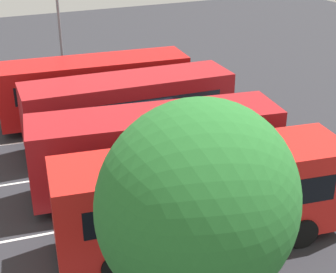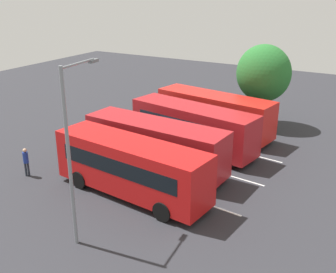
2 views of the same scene
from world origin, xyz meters
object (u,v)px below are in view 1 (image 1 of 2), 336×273
bus_far_left (204,195)px  pedestrian (204,75)px  street_lamp (60,12)px  bus_center_right (130,108)px  depot_tree (198,206)px  bus_center_left (157,148)px  bus_far_right (95,87)px

bus_far_left → pedestrian: bearing=70.0°
bus_far_left → pedestrian: 14.22m
street_lamp → bus_center_right: bearing=0.1°
bus_far_left → street_lamp: bearing=100.4°
bus_center_right → depot_tree: 12.46m
bus_center_left → bus_center_right: bearing=92.5°
pedestrian → bus_far_left: bearing=116.0°
bus_far_left → bus_far_right: same height
bus_far_left → street_lamp: street_lamp is taller
bus_center_left → depot_tree: bearing=-98.0°
bus_center_left → pedestrian: size_ratio=5.31×
bus_far_right → street_lamp: size_ratio=1.18×
pedestrian → street_lamp: 8.82m
bus_center_left → depot_tree: depot_tree is taller
bus_center_left → bus_center_right: 4.22m
bus_center_left → pedestrian: 11.17m
bus_far_right → depot_tree: size_ratio=1.43×
bus_center_left → bus_center_right: same height
bus_center_left → bus_far_left: bearing=-80.4°
street_lamp → depot_tree: (-2.00, -19.92, -0.32)m
bus_far_right → pedestrian: size_ratio=5.28×
bus_center_right → depot_tree: bearing=-100.3°
bus_center_left → street_lamp: 12.63m
bus_center_right → pedestrian: bearing=39.4°
bus_center_right → street_lamp: size_ratio=1.17×
bus_center_left → bus_far_right: same height
bus_center_left → pedestrian: (6.86, 8.79, -0.68)m
bus_far_right → street_lamp: bearing=100.4°
bus_center_right → pedestrian: size_ratio=5.24×
bus_center_left → street_lamp: (-0.40, 12.28, 2.90)m
depot_tree → bus_far_left: bearing=58.9°
bus_far_left → street_lamp: size_ratio=1.18×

